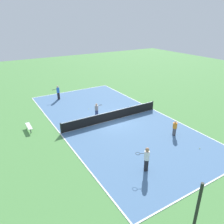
# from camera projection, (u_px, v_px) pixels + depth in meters

# --- Properties ---
(ground_plane) EXTENTS (80.00, 80.00, 0.00)m
(ground_plane) POSITION_uv_depth(u_px,v_px,m) (112.00, 120.00, 21.84)
(ground_plane) COLOR #518E47
(court_surface) EXTENTS (10.82, 21.79, 0.02)m
(court_surface) POSITION_uv_depth(u_px,v_px,m) (112.00, 120.00, 21.83)
(court_surface) COLOR #4C729E
(court_surface) RESTS_ON ground_plane
(tennis_net) EXTENTS (10.62, 0.10, 1.03)m
(tennis_net) POSITION_uv_depth(u_px,v_px,m) (112.00, 115.00, 21.62)
(tennis_net) COLOR black
(tennis_net) RESTS_ON court_surface
(bench) EXTENTS (0.36, 1.53, 0.45)m
(bench) POSITION_uv_depth(u_px,v_px,m) (29.00, 126.00, 19.77)
(bench) COLOR silver
(bench) RESTS_ON ground_plane
(player_near_white) EXTENTS (0.98, 0.74, 1.79)m
(player_near_white) POSITION_uv_depth(u_px,v_px,m) (147.00, 158.00, 14.25)
(player_near_white) COLOR black
(player_near_white) RESTS_ON court_surface
(player_baseline_gray) EXTENTS (0.99, 0.56, 1.41)m
(player_baseline_gray) POSITION_uv_depth(u_px,v_px,m) (97.00, 109.00, 22.36)
(player_baseline_gray) COLOR navy
(player_baseline_gray) RESTS_ON court_surface
(player_near_blue) EXTENTS (0.95, 0.38, 1.75)m
(player_near_blue) POSITION_uv_depth(u_px,v_px,m) (58.00, 92.00, 26.94)
(player_near_blue) COLOR black
(player_near_blue) RESTS_ON court_surface
(player_center_orange) EXTENTS (0.47, 0.47, 1.40)m
(player_center_orange) POSITION_uv_depth(u_px,v_px,m) (175.00, 127.00, 18.73)
(player_center_orange) COLOR #4C4C51
(player_center_orange) RESTS_ON court_surface
(tennis_ball_far_baseline) EXTENTS (0.07, 0.07, 0.07)m
(tennis_ball_far_baseline) POSITION_uv_depth(u_px,v_px,m) (89.00, 109.00, 24.35)
(tennis_ball_far_baseline) COLOR #CCE033
(tennis_ball_far_baseline) RESTS_ON court_surface
(tennis_ball_near_net) EXTENTS (0.07, 0.07, 0.07)m
(tennis_ball_near_net) POSITION_uv_depth(u_px,v_px,m) (64.00, 98.00, 27.78)
(tennis_ball_near_net) COLOR #CCE033
(tennis_ball_near_net) RESTS_ON court_surface
(tennis_ball_left_sideline) EXTENTS (0.07, 0.07, 0.07)m
(tennis_ball_left_sideline) POSITION_uv_depth(u_px,v_px,m) (200.00, 148.00, 17.05)
(tennis_ball_left_sideline) COLOR #CCE033
(tennis_ball_left_sideline) RESTS_ON court_surface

